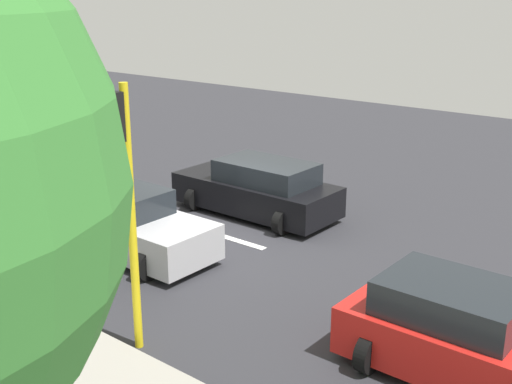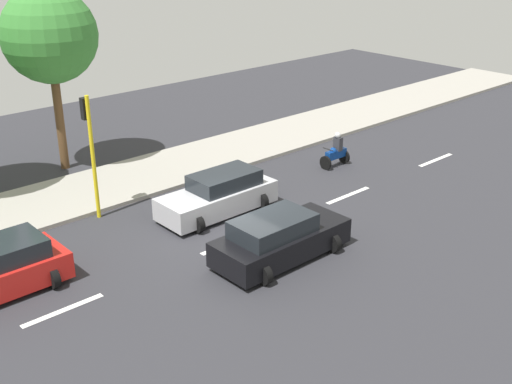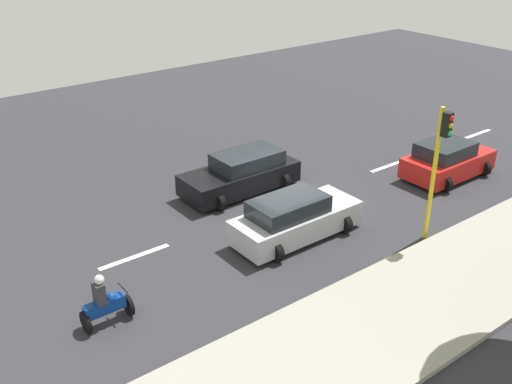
{
  "view_description": "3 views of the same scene",
  "coord_description": "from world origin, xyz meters",
  "px_view_note": "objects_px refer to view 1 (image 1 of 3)",
  "views": [
    {
      "loc": [
        11.05,
        9.9,
        5.82
      ],
      "look_at": [
        -1.08,
        0.07,
        0.93
      ],
      "focal_mm": 45.23,
      "sensor_mm": 36.0,
      "label": 1
    },
    {
      "loc": [
        -14.74,
        12.12,
        9.93
      ],
      "look_at": [
        0.26,
        -1.39,
        1.37
      ],
      "focal_mm": 45.19,
      "sensor_mm": 36.0,
      "label": 2
    },
    {
      "loc": [
        15.02,
        -12.73,
        10.0
      ],
      "look_at": [
        -0.03,
        -1.17,
        0.83
      ],
      "focal_mm": 42.08,
      "sensor_mm": 36.0,
      "label": 3
    }
  ],
  "objects_px": {
    "car_red": "(464,335)",
    "traffic_light_corner": "(125,184)",
    "car_black": "(258,189)",
    "car_silver": "(125,222)"
  },
  "relations": [
    {
      "from": "car_red",
      "to": "traffic_light_corner",
      "type": "bearing_deg",
      "value": -59.37
    },
    {
      "from": "car_black",
      "to": "car_silver",
      "type": "bearing_deg",
      "value": -10.89
    },
    {
      "from": "car_silver",
      "to": "traffic_light_corner",
      "type": "distance_m",
      "value": 4.94
    },
    {
      "from": "car_red",
      "to": "traffic_light_corner",
      "type": "height_order",
      "value": "traffic_light_corner"
    },
    {
      "from": "traffic_light_corner",
      "to": "car_black",
      "type": "bearing_deg",
      "value": -158.04
    },
    {
      "from": "car_black",
      "to": "traffic_light_corner",
      "type": "height_order",
      "value": "traffic_light_corner"
    },
    {
      "from": "traffic_light_corner",
      "to": "car_red",
      "type": "bearing_deg",
      "value": 120.63
    },
    {
      "from": "car_red",
      "to": "car_silver",
      "type": "bearing_deg",
      "value": -90.09
    },
    {
      "from": "car_black",
      "to": "car_silver",
      "type": "height_order",
      "value": "same"
    },
    {
      "from": "car_silver",
      "to": "traffic_light_corner",
      "type": "relative_size",
      "value": 0.99
    }
  ]
}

